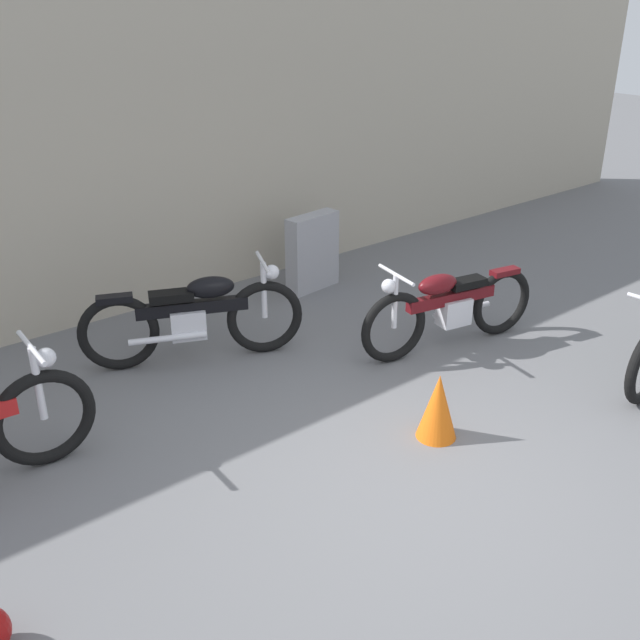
# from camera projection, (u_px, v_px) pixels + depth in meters

# --- Properties ---
(ground_plane) EXTENTS (40.00, 40.00, 0.00)m
(ground_plane) POSITION_uv_depth(u_px,v_px,m) (419.00, 489.00, 5.21)
(ground_plane) COLOR slate
(building_wall) EXTENTS (18.00, 0.30, 3.40)m
(building_wall) POSITION_uv_depth(u_px,v_px,m) (125.00, 151.00, 7.54)
(building_wall) COLOR #B2A893
(building_wall) RESTS_ON ground_plane
(stone_marker) EXTENTS (0.70, 0.28, 0.89)m
(stone_marker) POSITION_uv_depth(u_px,v_px,m) (313.00, 252.00, 8.46)
(stone_marker) COLOR #9E9EA3
(stone_marker) RESTS_ON ground_plane
(traffic_cone) EXTENTS (0.32, 0.32, 0.55)m
(traffic_cone) POSITION_uv_depth(u_px,v_px,m) (438.00, 406.00, 5.71)
(traffic_cone) COLOR orange
(traffic_cone) RESTS_ON ground_plane
(motorcycle_maroon) EXTENTS (1.97, 0.64, 0.89)m
(motorcycle_maroon) POSITION_uv_depth(u_px,v_px,m) (449.00, 307.00, 7.08)
(motorcycle_maroon) COLOR black
(motorcycle_maroon) RESTS_ON ground_plane
(motorcycle_black) EXTENTS (1.95, 1.01, 0.94)m
(motorcycle_black) POSITION_uv_depth(u_px,v_px,m) (195.00, 317.00, 6.82)
(motorcycle_black) COLOR black
(motorcycle_black) RESTS_ON ground_plane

